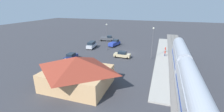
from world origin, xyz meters
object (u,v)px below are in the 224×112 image
object	(u,v)px
pedestrian_waiting_far	(165,53)
suv_silver	(92,45)
pickup_blue	(115,43)
light_pole_near_platform	(153,40)
sedan_navy	(71,57)
light_pole_lot_center	(107,34)
station_building	(77,71)
sedan_tan	(122,54)
pickup_charcoal	(107,38)
pedestrian_on_platform	(165,49)
passenger_train	(192,92)

from	to	relation	value
pedestrian_waiting_far	suv_silver	xyz separation A→B (m)	(23.29, -2.00, -0.13)
pickup_blue	light_pole_near_platform	distance (m)	17.29
sedan_navy	light_pole_lot_center	xyz separation A→B (m)	(-5.87, -11.44, 4.31)
station_building	pedestrian_waiting_far	distance (m)	26.22
pickup_blue	light_pole_near_platform	bearing A→B (deg)	143.22
sedan_tan	pickup_charcoal	bearing A→B (deg)	-58.56
pedestrian_waiting_far	light_pole_lot_center	bearing A→B (deg)	-4.83
pickup_blue	light_pole_near_platform	xyz separation A→B (m)	(-13.42, 10.04, 4.23)
sedan_navy	light_pole_lot_center	bearing A→B (deg)	-117.17
sedan_tan	light_pole_near_platform	xyz separation A→B (m)	(-7.68, -1.24, 4.38)
pedestrian_waiting_far	light_pole_lot_center	size ratio (longest dim) A/B	0.21
sedan_tan	sedan_navy	bearing A→B (deg)	25.52
light_pole_near_platform	pedestrian_on_platform	bearing A→B (deg)	-118.26
pedestrian_on_platform	light_pole_near_platform	distance (m)	8.50
pedestrian_waiting_far	light_pole_near_platform	world-z (taller)	light_pole_near_platform
pickup_blue	sedan_navy	world-z (taller)	pickup_blue
station_building	pickup_blue	xyz separation A→B (m)	(2.22, -28.91, -1.88)
station_building	pickup_blue	bearing A→B (deg)	-85.60
pickup_charcoal	pedestrian_waiting_far	bearing A→B (deg)	147.97
pedestrian_waiting_far	sedan_navy	world-z (taller)	pedestrian_waiting_far
pickup_charcoal	station_building	bearing A→B (deg)	101.77
pedestrian_on_platform	sedan_tan	xyz separation A→B (m)	(11.24, 7.85, -0.40)
pedestrian_waiting_far	light_pole_lot_center	world-z (taller)	light_pole_lot_center
pedestrian_waiting_far	light_pole_near_platform	xyz separation A→B (m)	(3.47, 2.79, 3.98)
sedan_navy	suv_silver	bearing A→B (deg)	-91.20
passenger_train	pickup_charcoal	xyz separation A→B (m)	(25.39, -36.40, -1.83)
station_building	light_pole_near_platform	size ratio (longest dim) A/B	1.37
suv_silver	pickup_charcoal	distance (m)	11.86
pedestrian_on_platform	pickup_blue	bearing A→B (deg)	-11.40
pedestrian_waiting_far	sedan_tan	bearing A→B (deg)	19.89
station_building	passenger_train	bearing A→B (deg)	177.01
pedestrian_on_platform	suv_silver	size ratio (longest dim) A/B	0.34
station_building	pickup_charcoal	bearing A→B (deg)	-78.23
pedestrian_on_platform	passenger_train	bearing A→B (deg)	97.00
passenger_train	sedan_tan	bearing A→B (deg)	-52.05
passenger_train	station_building	size ratio (longest dim) A/B	4.41
sedan_tan	light_pole_lot_center	bearing A→B (deg)	-40.33
station_building	light_pole_lot_center	xyz separation A→B (m)	(3.00, -23.16, 2.28)
light_pole_lot_center	station_building	bearing A→B (deg)	97.37
pedestrian_waiting_far	sedan_navy	bearing A→B (deg)	22.91
sedan_navy	passenger_train	bearing A→B (deg)	154.77
pickup_blue	light_pole_lot_center	size ratio (longest dim) A/B	0.69
station_building	pedestrian_on_platform	bearing A→B (deg)	-120.07
sedan_tan	light_pole_near_platform	world-z (taller)	light_pole_near_platform
pedestrian_waiting_far	pedestrian_on_platform	bearing A→B (deg)	-91.23
passenger_train	pickup_blue	xyz separation A→B (m)	(20.22, -29.85, -1.83)
pedestrian_on_platform	pickup_blue	world-z (taller)	pickup_blue
passenger_train	pickup_blue	distance (m)	36.10
pedestrian_waiting_far	pickup_blue	world-z (taller)	pickup_blue
sedan_navy	light_pole_near_platform	xyz separation A→B (m)	(-20.07, -7.15, 4.38)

